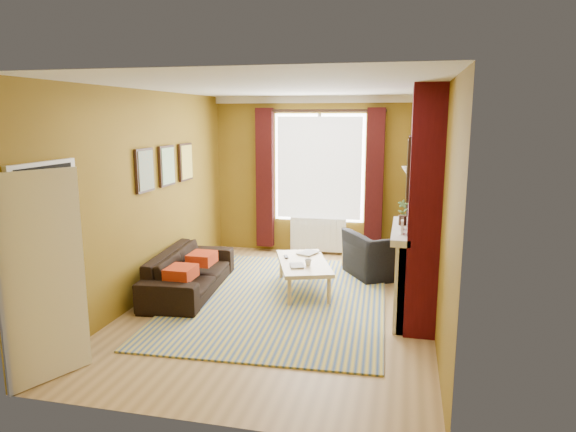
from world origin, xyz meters
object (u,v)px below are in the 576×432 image
object	(u,v)px
armchair	(386,254)
coffee_table	(303,265)
wicker_stool	(354,253)
floor_lamp	(408,188)
sofa	(190,271)

from	to	relation	value
armchair	coffee_table	world-z (taller)	armchair
coffee_table	wicker_stool	world-z (taller)	wicker_stool
floor_lamp	armchair	bearing A→B (deg)	-114.76
wicker_stool	armchair	bearing A→B (deg)	-35.97
coffee_table	sofa	bearing A→B (deg)	174.78
armchair	floor_lamp	bearing A→B (deg)	-146.54
armchair	floor_lamp	size ratio (longest dim) A/B	0.66
sofa	armchair	distance (m)	3.00
sofa	armchair	world-z (taller)	armchair
sofa	floor_lamp	world-z (taller)	floor_lamp
armchair	floor_lamp	xyz separation A→B (m)	(0.30, 0.65, 0.95)
sofa	wicker_stool	bearing A→B (deg)	-55.95
sofa	wicker_stool	xyz separation A→B (m)	(2.14, 1.74, -0.06)
coffee_table	floor_lamp	distance (m)	2.33
sofa	coffee_table	xyz separation A→B (m)	(1.56, 0.38, 0.09)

